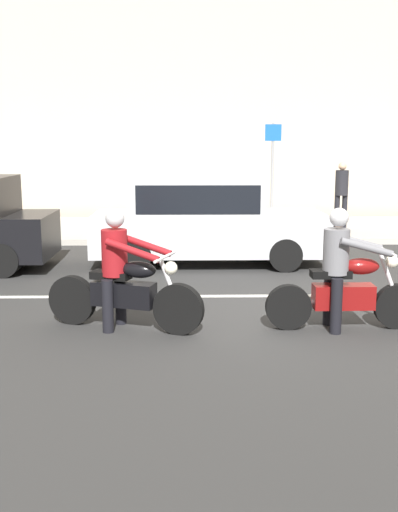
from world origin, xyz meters
TOP-DOWN VIEW (x-y plane):
  - ground_plane at (0.00, 0.00)m, footprint 80.00×80.00m
  - sidewalk_slab at (0.00, 8.00)m, footprint 40.00×4.40m
  - building_facade at (0.00, 11.40)m, footprint 40.00×1.40m
  - lane_marking_stripe at (0.77, 0.90)m, footprint 18.00×0.14m
  - motorcycle_with_rider_crimson at (-2.19, -0.80)m, footprint 2.13×0.93m
  - motorcycle_with_rider_gray at (0.71, -0.86)m, footprint 2.06×0.70m
  - parked_sedan_silver at (-0.99, 3.58)m, footprint 4.63×1.82m
  - street_sign_post at (0.96, 8.01)m, footprint 0.44×0.08m
  - pedestrian_bystander at (2.70, 7.33)m, footprint 0.34×0.34m

SIDE VIEW (x-z plane):
  - ground_plane at x=0.00m, z-range 0.00..0.00m
  - lane_marking_stripe at x=0.77m, z-range 0.00..0.01m
  - sidewalk_slab at x=0.00m, z-range 0.00..0.14m
  - motorcycle_with_rider_crimson at x=-2.19m, z-range -0.15..1.46m
  - motorcycle_with_rider_gray at x=0.71m, z-range -0.15..1.48m
  - parked_sedan_silver at x=-0.99m, z-range 0.02..1.74m
  - pedestrian_bystander at x=2.70m, z-range 0.29..2.07m
  - street_sign_post at x=0.96m, z-range 0.42..3.21m
  - building_facade at x=0.00m, z-range 0.00..12.44m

